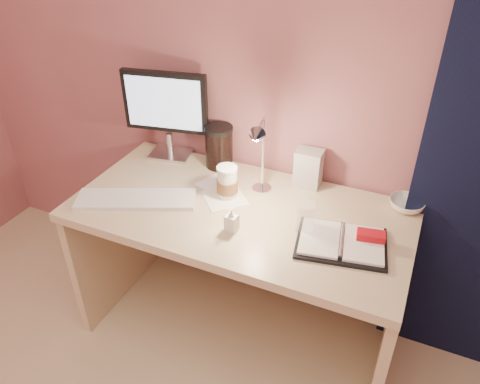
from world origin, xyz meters
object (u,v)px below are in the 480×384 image
at_px(clear_cup, 306,218).
at_px(product_box, 308,168).
at_px(lotion_bottle, 232,219).
at_px(monitor, 166,107).
at_px(dark_jar, 219,149).
at_px(coffee_cup, 227,183).
at_px(keyboard, 136,199).
at_px(planner, 344,242).
at_px(bowl, 407,205).
at_px(desk_lamp, 251,153).
at_px(desk, 246,241).

bearing_deg(clear_cup, product_box, 105.58).
bearing_deg(lotion_bottle, monitor, 141.66).
bearing_deg(dark_jar, product_box, 0.96).
height_order(coffee_cup, clear_cup, coffee_cup).
distance_m(clear_cup, product_box, 0.34).
bearing_deg(monitor, keyboard, -90.05).
relative_size(planner, bowl, 2.58).
bearing_deg(desk_lamp, coffee_cup, 178.62).
bearing_deg(clear_cup, lotion_bottle, -156.64).
height_order(keyboard, coffee_cup, coffee_cup).
bearing_deg(dark_jar, coffee_cup, -56.52).
height_order(desk, keyboard, keyboard).
bearing_deg(keyboard, dark_jar, 41.55).
distance_m(desk, dark_jar, 0.45).
bearing_deg(monitor, product_box, -9.35).
bearing_deg(keyboard, bowl, -2.77).
distance_m(monitor, dark_jar, 0.31).
xyz_separation_m(monitor, keyboard, (0.08, -0.41, -0.25)).
bearing_deg(planner, monitor, 150.43).
height_order(keyboard, desk_lamp, desk_lamp).
bearing_deg(planner, product_box, 115.38).
bearing_deg(desk, dark_jar, 137.77).
relative_size(clear_cup, lotion_bottle, 1.21).
bearing_deg(product_box, coffee_cup, -142.18).
distance_m(keyboard, lotion_bottle, 0.45).
height_order(keyboard, clear_cup, clear_cup).
xyz_separation_m(monitor, dark_jar, (0.27, 0.01, -0.17)).
distance_m(lotion_bottle, desk_lamp, 0.28).
height_order(desk, dark_jar, dark_jar).
xyz_separation_m(coffee_cup, bowl, (0.71, 0.22, -0.05)).
distance_m(product_box, desk_lamp, 0.32).
height_order(keyboard, product_box, product_box).
bearing_deg(bowl, clear_cup, -137.87).
xyz_separation_m(desk, keyboard, (-0.42, -0.20, 0.24)).
xyz_separation_m(bowl, lotion_bottle, (-0.60, -0.42, 0.03)).
height_order(clear_cup, product_box, product_box).
distance_m(bowl, desk_lamp, 0.68).
relative_size(desk, bowl, 9.76).
distance_m(lotion_bottle, product_box, 0.47).
bearing_deg(bowl, coffee_cup, -163.16).
xyz_separation_m(monitor, lotion_bottle, (0.53, -0.42, -0.21)).
bearing_deg(keyboard, monitor, 76.68).
bearing_deg(clear_cup, planner, -7.84).
relative_size(coffee_cup, desk_lamp, 0.40).
height_order(product_box, desk_lamp, desk_lamp).
xyz_separation_m(keyboard, coffee_cup, (0.34, 0.19, 0.06)).
height_order(planner, dark_jar, dark_jar).
distance_m(desk, coffee_cup, 0.31).
height_order(monitor, planner, monitor).
bearing_deg(monitor, desk_lamp, -31.90).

